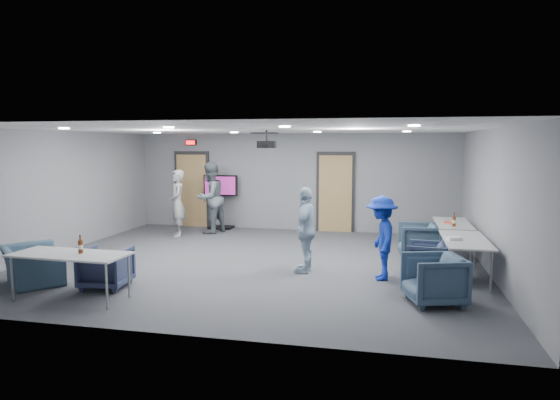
% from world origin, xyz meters
% --- Properties ---
extents(floor, '(9.00, 9.00, 0.00)m').
position_xyz_m(floor, '(0.00, 0.00, 0.00)').
color(floor, '#383B40').
rests_on(floor, ground).
extents(ceiling, '(9.00, 9.00, 0.00)m').
position_xyz_m(ceiling, '(0.00, 0.00, 2.70)').
color(ceiling, white).
rests_on(ceiling, wall_back).
extents(wall_back, '(9.00, 0.02, 2.70)m').
position_xyz_m(wall_back, '(0.00, 4.00, 1.35)').
color(wall_back, slate).
rests_on(wall_back, floor).
extents(wall_front, '(9.00, 0.02, 2.70)m').
position_xyz_m(wall_front, '(0.00, -4.00, 1.35)').
color(wall_front, slate).
rests_on(wall_front, floor).
extents(wall_left, '(0.02, 8.00, 2.70)m').
position_xyz_m(wall_left, '(-4.50, 0.00, 1.35)').
color(wall_left, slate).
rests_on(wall_left, floor).
extents(wall_right, '(0.02, 8.00, 2.70)m').
position_xyz_m(wall_right, '(4.50, 0.00, 1.35)').
color(wall_right, slate).
rests_on(wall_right, floor).
extents(door_left, '(1.06, 0.17, 2.24)m').
position_xyz_m(door_left, '(-3.00, 3.95, 1.07)').
color(door_left, black).
rests_on(door_left, wall_back).
extents(door_right, '(1.06, 0.17, 2.24)m').
position_xyz_m(door_right, '(1.20, 3.95, 1.07)').
color(door_right, black).
rests_on(door_right, wall_back).
extents(exit_sign, '(0.32, 0.08, 0.16)m').
position_xyz_m(exit_sign, '(-3.00, 3.93, 2.45)').
color(exit_sign, black).
rests_on(exit_sign, wall_back).
extents(hvac_diffuser, '(0.60, 0.60, 0.03)m').
position_xyz_m(hvac_diffuser, '(-0.50, 2.80, 2.69)').
color(hvac_diffuser, black).
rests_on(hvac_diffuser, ceiling).
extents(downlights, '(6.18, 3.78, 0.02)m').
position_xyz_m(downlights, '(0.00, 0.00, 2.68)').
color(downlights, white).
rests_on(downlights, ceiling).
extents(person_a, '(0.68, 0.76, 1.74)m').
position_xyz_m(person_a, '(-2.75, 2.34, 0.87)').
color(person_a, '#9FA29F').
rests_on(person_a, floor).
extents(person_b, '(1.01, 1.13, 1.92)m').
position_xyz_m(person_b, '(-2.08, 3.00, 0.96)').
color(person_b, slate).
rests_on(person_b, floor).
extents(person_c, '(0.43, 0.96, 1.61)m').
position_xyz_m(person_c, '(1.14, -0.54, 0.81)').
color(person_c, '#A2BAD0').
rests_on(person_c, floor).
extents(person_d, '(0.68, 1.04, 1.50)m').
position_xyz_m(person_d, '(2.54, -0.76, 0.75)').
color(person_d, '#1932A6').
rests_on(person_d, floor).
extents(chair_right_a, '(0.88, 0.86, 0.75)m').
position_xyz_m(chair_right_a, '(3.28, 1.05, 0.38)').
color(chair_right_a, '#324656').
rests_on(chair_right_a, floor).
extents(chair_right_b, '(0.79, 0.78, 0.65)m').
position_xyz_m(chair_right_b, '(3.35, -0.45, 0.32)').
color(chair_right_b, '#323E57').
rests_on(chair_right_b, floor).
extents(chair_right_c, '(1.02, 1.01, 0.75)m').
position_xyz_m(chair_right_c, '(3.35, -1.99, 0.38)').
color(chair_right_c, '#3B4F66').
rests_on(chair_right_c, floor).
extents(chair_front_a, '(0.80, 0.82, 0.69)m').
position_xyz_m(chair_front_a, '(-1.97, -2.30, 0.34)').
color(chair_front_a, '#333B58').
rests_on(chair_front_a, floor).
extents(chair_front_b, '(1.36, 1.35, 0.67)m').
position_xyz_m(chair_front_b, '(-3.32, -2.40, 0.33)').
color(chair_front_b, '#3D5469').
rests_on(chair_front_b, floor).
extents(table_right_a, '(0.71, 1.70, 0.73)m').
position_xyz_m(table_right_a, '(4.00, 1.46, 0.68)').
color(table_right_a, '#B3B5B8').
rests_on(table_right_a, floor).
extents(table_right_b, '(0.75, 1.81, 0.73)m').
position_xyz_m(table_right_b, '(4.00, -0.44, 0.69)').
color(table_right_b, '#B3B5B8').
rests_on(table_right_b, floor).
extents(table_front_left, '(1.84, 0.82, 0.73)m').
position_xyz_m(table_front_left, '(-2.14, -3.00, 0.69)').
color(table_front_left, '#B3B5B8').
rests_on(table_front_left, floor).
extents(bottle_front, '(0.08, 0.08, 0.29)m').
position_xyz_m(bottle_front, '(-1.98, -2.95, 0.84)').
color(bottle_front, '#59280F').
rests_on(bottle_front, table_front_left).
extents(bottle_right, '(0.08, 0.08, 0.29)m').
position_xyz_m(bottle_right, '(3.96, 0.95, 0.84)').
color(bottle_right, '#59280F').
rests_on(bottle_right, table_right_a).
extents(snack_box, '(0.22, 0.18, 0.04)m').
position_xyz_m(snack_box, '(3.91, 1.35, 0.75)').
color(snack_box, '#C64C31').
rests_on(snack_box, table_right_a).
extents(wrapper, '(0.29, 0.24, 0.06)m').
position_xyz_m(wrapper, '(3.79, -0.56, 0.76)').
color(wrapper, silver).
rests_on(wrapper, table_right_b).
extents(tv_stand, '(1.00, 0.48, 1.53)m').
position_xyz_m(tv_stand, '(-2.05, 3.75, 0.87)').
color(tv_stand, black).
rests_on(tv_stand, floor).
extents(projector, '(0.40, 0.37, 0.36)m').
position_xyz_m(projector, '(0.19, 0.26, 2.40)').
color(projector, black).
rests_on(projector, ceiling).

